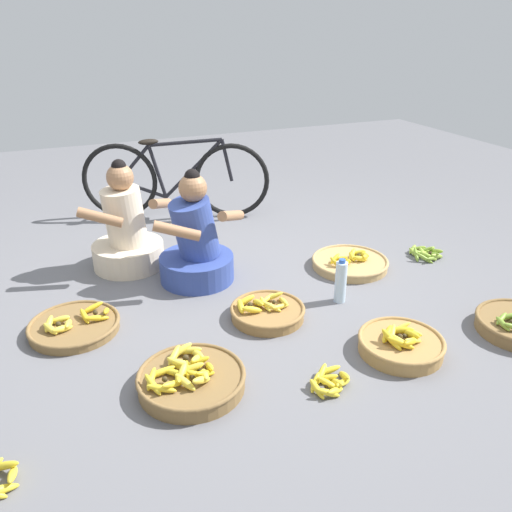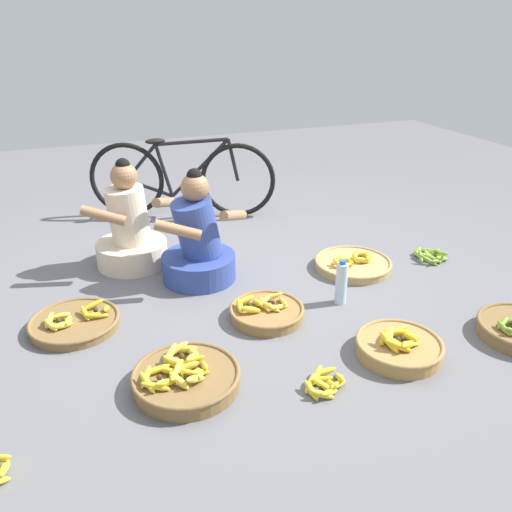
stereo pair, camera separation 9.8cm
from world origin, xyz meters
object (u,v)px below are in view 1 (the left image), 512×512
(water_bottle, at_px, (341,282))
(banana_basket_mid_left, at_px, (267,311))
(banana_basket_back_left, at_px, (401,344))
(vendor_woman_front, at_px, (196,246))
(banana_basket_front_left, at_px, (350,262))
(banana_basket_near_vendor, at_px, (74,325))
(loose_bananas_front_center, at_px, (330,381))
(banana_basket_near_bicycle, at_px, (191,379))
(vendor_woman_behind, at_px, (127,234))
(loose_bananas_back_right, at_px, (425,253))
(bicycle_leaning, at_px, (175,179))

(water_bottle, bearing_deg, banana_basket_mid_left, -179.11)
(banana_basket_back_left, bearing_deg, vendor_woman_front, 121.31)
(banana_basket_front_left, relative_size, banana_basket_near_vendor, 1.06)
(vendor_woman_front, distance_m, banana_basket_mid_left, 0.74)
(loose_bananas_front_center, bearing_deg, banana_basket_near_bicycle, 158.17)
(vendor_woman_behind, distance_m, loose_bananas_front_center, 1.94)
(loose_bananas_front_center, height_order, water_bottle, water_bottle)
(loose_bananas_back_right, height_order, water_bottle, water_bottle)
(loose_bananas_front_center, bearing_deg, loose_bananas_back_right, 36.25)
(banana_basket_mid_left, xyz_separation_m, loose_bananas_back_right, (1.50, 0.36, -0.02))
(banana_basket_mid_left, bearing_deg, banana_basket_near_bicycle, -143.27)
(vendor_woman_front, bearing_deg, banana_basket_near_vendor, -157.44)
(banana_basket_back_left, bearing_deg, banana_basket_front_left, 72.78)
(banana_basket_mid_left, distance_m, loose_bananas_back_right, 1.54)
(bicycle_leaning, xyz_separation_m, banana_basket_near_vendor, (-1.07, -1.67, -0.32))
(banana_basket_near_bicycle, bearing_deg, water_bottle, 22.44)
(loose_bananas_back_right, bearing_deg, banana_basket_front_left, 174.38)
(banana_basket_near_bicycle, bearing_deg, vendor_woman_front, 71.52)
(banana_basket_near_vendor, bearing_deg, bicycle_leaning, 57.34)
(bicycle_leaning, relative_size, banana_basket_front_left, 2.81)
(banana_basket_mid_left, bearing_deg, banana_basket_front_left, 26.03)
(banana_basket_front_left, xyz_separation_m, banana_basket_near_vendor, (-1.98, -0.11, -0.00))
(vendor_woman_behind, relative_size, banana_basket_front_left, 1.43)
(banana_basket_back_left, distance_m, banana_basket_near_vendor, 1.89)
(banana_basket_near_vendor, xyz_separation_m, loose_bananas_front_center, (1.14, -1.03, -0.01))
(banana_basket_mid_left, bearing_deg, banana_basket_near_vendor, 164.65)
(banana_basket_back_left, height_order, loose_bananas_back_right, banana_basket_back_left)
(vendor_woman_behind, bearing_deg, banana_basket_near_bicycle, -89.00)
(vendor_woman_behind, xyz_separation_m, bicycle_leaning, (0.61, 0.90, 0.10))
(vendor_woman_front, height_order, water_bottle, vendor_woman_front)
(vendor_woman_behind, bearing_deg, loose_bananas_back_right, -18.48)
(banana_basket_mid_left, height_order, water_bottle, water_bottle)
(vendor_woman_behind, xyz_separation_m, water_bottle, (1.17, -1.07, -0.12))
(banana_basket_near_bicycle, bearing_deg, banana_basket_front_left, 30.83)
(vendor_woman_front, bearing_deg, water_bottle, -40.67)
(vendor_woman_behind, height_order, bicycle_leaning, vendor_woman_behind)
(banana_basket_back_left, height_order, banana_basket_near_vendor, banana_basket_back_left)
(water_bottle, bearing_deg, loose_bananas_back_right, 19.59)
(vendor_woman_front, relative_size, vendor_woman_behind, 0.99)
(bicycle_leaning, distance_m, water_bottle, 2.06)
(loose_bananas_front_center, bearing_deg, banana_basket_back_left, 11.84)
(banana_basket_near_bicycle, height_order, loose_bananas_front_center, banana_basket_near_bicycle)
(banana_basket_near_vendor, distance_m, loose_bananas_back_right, 2.62)
(bicycle_leaning, height_order, water_bottle, bicycle_leaning)
(vendor_woman_front, xyz_separation_m, banana_basket_near_bicycle, (-0.38, -1.13, -0.20))
(vendor_woman_front, distance_m, bicycle_leaning, 1.33)
(bicycle_leaning, xyz_separation_m, banana_basket_front_left, (0.90, -1.56, -0.32))
(vendor_woman_behind, height_order, loose_bananas_back_right, vendor_woman_behind)
(banana_basket_front_left, relative_size, banana_basket_mid_left, 1.22)
(vendor_woman_front, distance_m, banana_basket_near_bicycle, 1.21)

